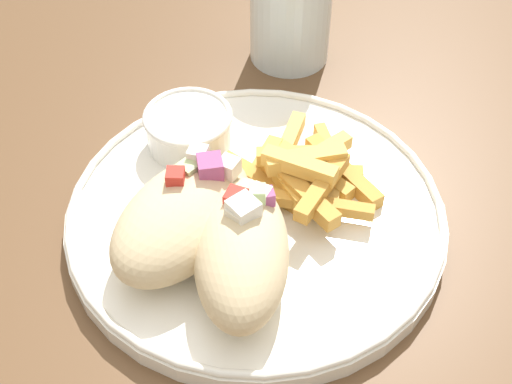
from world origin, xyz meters
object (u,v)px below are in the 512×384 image
(water_glass, at_px, (291,6))
(fries_pile, at_px, (303,172))
(sauce_ramekin, at_px, (189,127))
(pita_sandwich_near, at_px, (242,249))
(plate, at_px, (256,214))
(pita_sandwich_far, at_px, (183,217))

(water_glass, bearing_deg, fries_pile, -147.14)
(sauce_ramekin, xyz_separation_m, water_glass, (0.16, 0.00, 0.02))
(pita_sandwich_near, bearing_deg, fries_pile, -27.49)
(plate, relative_size, fries_pile, 2.21)
(fries_pile, xyz_separation_m, water_glass, (0.16, 0.10, 0.03))
(water_glass, bearing_deg, pita_sandwich_far, -167.05)
(fries_pile, bearing_deg, sauce_ramekin, 93.97)
(pita_sandwich_near, height_order, water_glass, water_glass)
(pita_sandwich_far, distance_m, water_glass, 0.26)
(pita_sandwich_far, bearing_deg, fries_pile, -25.07)
(fries_pile, bearing_deg, pita_sandwich_far, 154.69)
(pita_sandwich_near, xyz_separation_m, sauce_ramekin, (0.09, 0.11, -0.01))
(sauce_ramekin, bearing_deg, pita_sandwich_far, -146.49)
(pita_sandwich_near, relative_size, pita_sandwich_far, 1.11)
(pita_sandwich_near, xyz_separation_m, fries_pile, (0.10, 0.01, -0.01))
(pita_sandwich_near, distance_m, water_glass, 0.28)
(pita_sandwich_near, distance_m, sauce_ramekin, 0.14)
(fries_pile, height_order, water_glass, water_glass)
(plate, height_order, pita_sandwich_far, pita_sandwich_far)
(plate, bearing_deg, pita_sandwich_far, 151.55)
(plate, xyz_separation_m, fries_pile, (0.04, -0.02, 0.02))
(fries_pile, height_order, sauce_ramekin, fries_pile)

